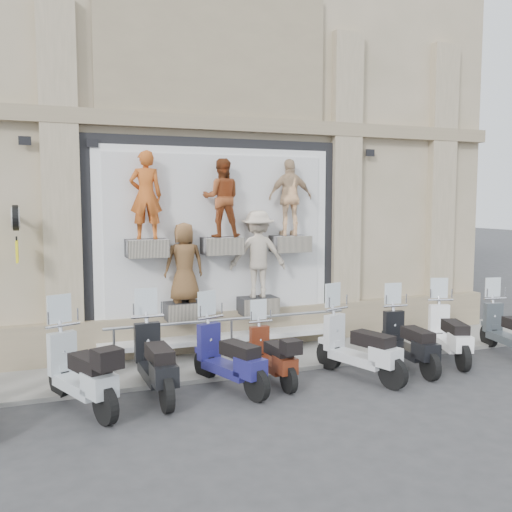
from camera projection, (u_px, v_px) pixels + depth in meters
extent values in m
plane|color=#313134|center=(271.00, 395.00, 9.58)|extent=(90.00, 90.00, 0.00)
cube|color=gray|center=(230.00, 360.00, 11.52)|extent=(16.00, 2.20, 0.08)
cube|color=black|center=(216.00, 241.00, 12.08)|extent=(5.60, 0.10, 4.30)
cube|color=white|center=(217.00, 241.00, 12.03)|extent=(5.10, 0.06, 3.90)
cube|color=white|center=(218.00, 241.00, 11.99)|extent=(4.70, 0.04, 3.60)
cube|color=white|center=(223.00, 337.00, 11.90)|extent=(5.10, 0.75, 0.10)
cube|color=#28282B|center=(147.00, 248.00, 11.18)|extent=(0.80, 0.50, 0.35)
imported|color=#D55F21|center=(146.00, 195.00, 11.08)|extent=(0.67, 0.49, 1.72)
cube|color=#28282B|center=(222.00, 246.00, 11.75)|extent=(0.80, 0.50, 0.35)
imported|color=brown|center=(222.00, 198.00, 11.65)|extent=(0.91, 0.79, 1.61)
cube|color=#28282B|center=(290.00, 244.00, 12.32)|extent=(0.80, 0.50, 0.35)
imported|color=#E0B88C|center=(290.00, 197.00, 12.22)|extent=(0.99, 0.49, 1.64)
cube|color=#28282B|center=(185.00, 311.00, 11.59)|extent=(0.80, 0.50, 0.35)
imported|color=brown|center=(184.00, 262.00, 11.49)|extent=(0.81, 0.54, 1.62)
cube|color=#28282B|center=(258.00, 305.00, 12.17)|extent=(0.80, 0.50, 0.35)
imported|color=beige|center=(258.00, 254.00, 12.06)|extent=(1.32, 0.95, 1.85)
cube|color=black|center=(16.00, 217.00, 10.38)|extent=(0.06, 0.56, 0.06)
cylinder|color=black|center=(16.00, 218.00, 10.13)|extent=(0.10, 0.46, 0.46)
cube|color=yellow|center=(17.00, 251.00, 10.19)|extent=(0.04, 0.50, 0.38)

